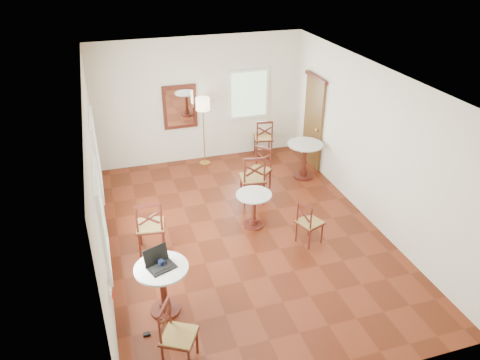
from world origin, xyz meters
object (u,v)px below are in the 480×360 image
(cafe_table_near, at_px, (163,284))
(chair_mid_a, at_px, (253,178))
(chair_near_a, at_px, (150,226))
(chair_near_b, at_px, (177,335))
(cafe_table_back, at_px, (305,156))
(water_glass, at_px, (162,262))
(floor_lamp, at_px, (203,109))
(chair_mid_b, at_px, (309,222))
(chair_back_a, at_px, (263,138))
(mouse, at_px, (157,258))
(laptop, at_px, (159,262))
(power_adapter, at_px, (147,334))
(chair_back_b, at_px, (260,170))
(navy_mug, at_px, (162,263))
(cafe_table_mid, at_px, (254,206))

(cafe_table_near, relative_size, chair_mid_a, 0.76)
(chair_near_a, bearing_deg, chair_near_b, 97.74)
(cafe_table_back, bearing_deg, water_glass, -138.46)
(cafe_table_back, bearing_deg, floor_lamp, 146.15)
(cafe_table_near, distance_m, chair_near_b, 0.97)
(chair_mid_b, xyz_separation_m, chair_back_a, (0.48, 3.77, 0.05))
(mouse, bearing_deg, chair_mid_a, 30.54)
(chair_mid_a, relative_size, laptop, 2.32)
(chair_mid_b, relative_size, power_adapter, 8.80)
(chair_back_b, height_order, navy_mug, chair_back_b)
(cafe_table_mid, distance_m, chair_near_a, 1.99)
(floor_lamp, distance_m, mouse, 4.87)
(chair_near_a, relative_size, chair_mid_b, 1.23)
(cafe_table_near, relative_size, mouse, 9.13)
(cafe_table_mid, xyz_separation_m, navy_mug, (-1.99, -1.75, 0.44))
(cafe_table_near, bearing_deg, floor_lamp, 69.77)
(chair_back_a, bearing_deg, chair_near_b, 71.06)
(cafe_table_near, relative_size, laptop, 1.78)
(power_adapter, bearing_deg, chair_back_b, 50.32)
(floor_lamp, bearing_deg, chair_near_b, -106.73)
(chair_near_b, relative_size, navy_mug, 7.40)
(cafe_table_back, height_order, chair_mid_a, chair_mid_a)
(cafe_table_mid, xyz_separation_m, power_adapter, (-2.33, -2.18, -0.42))
(chair_near_b, relative_size, floor_lamp, 0.56)
(chair_near_a, xyz_separation_m, chair_back_b, (2.57, 1.58, -0.06))
(water_glass, relative_size, power_adapter, 0.99)
(chair_back_b, relative_size, floor_lamp, 0.57)
(chair_near_b, height_order, floor_lamp, floor_lamp)
(chair_back_a, height_order, power_adapter, chair_back_a)
(cafe_table_near, bearing_deg, chair_mid_a, 49.57)
(chair_back_a, bearing_deg, chair_mid_a, 75.17)
(chair_back_b, distance_m, water_glass, 4.03)
(chair_near_a, xyz_separation_m, floor_lamp, (1.72, 3.17, 0.88))
(chair_mid_a, height_order, chair_mid_b, chair_mid_a)
(cafe_table_mid, xyz_separation_m, water_glass, (-1.98, -1.72, 0.44))
(cafe_table_near, height_order, chair_mid_b, chair_mid_b)
(cafe_table_mid, distance_m, chair_back_a, 3.22)
(cafe_table_back, distance_m, chair_mid_a, 1.63)
(laptop, bearing_deg, cafe_table_near, -85.43)
(cafe_table_back, xyz_separation_m, chair_mid_a, (-1.48, -0.69, 0.02))
(chair_mid_b, bearing_deg, cafe_table_mid, 22.97)
(cafe_table_mid, distance_m, chair_mid_b, 1.12)
(chair_mid_a, relative_size, chair_back_a, 1.11)
(cafe_table_mid, height_order, chair_mid_b, chair_mid_b)
(chair_near_b, xyz_separation_m, laptop, (-0.05, 1.01, 0.43))
(chair_near_a, relative_size, chair_back_a, 1.10)
(cafe_table_back, height_order, navy_mug, navy_mug)
(chair_near_b, distance_m, chair_mid_b, 3.37)
(mouse, bearing_deg, cafe_table_mid, 21.23)
(chair_back_a, xyz_separation_m, water_glass, (-3.24, -4.69, 0.39))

